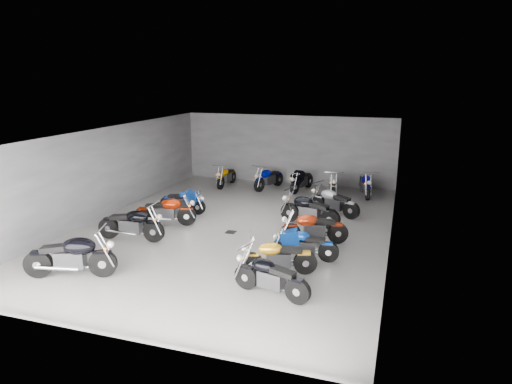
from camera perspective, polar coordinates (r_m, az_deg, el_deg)
ground at (r=15.47m, az=-2.50°, el=-4.46°), size 14.00×14.00×0.00m
wall_back at (r=21.60m, az=3.99°, el=5.31°), size 10.00×0.10×3.20m
wall_left at (r=17.40m, az=-18.19°, el=2.41°), size 0.10×14.00×3.20m
wall_right at (r=14.11m, az=16.80°, el=-0.15°), size 0.10×14.00×3.20m
ceiling at (r=14.75m, az=-2.64°, el=7.46°), size 10.00×14.00×0.04m
drain_grate at (r=15.03m, az=-3.17°, el=-5.02°), size 0.32×0.32×0.01m
motorcycle_left_a at (r=12.52m, az=-22.10°, el=-7.45°), size 2.26×0.94×1.03m
motorcycle_left_c at (r=14.66m, az=-15.28°, el=-3.88°), size 2.19×0.48×0.96m
motorcycle_left_d at (r=15.82m, az=-11.24°, el=-2.36°), size 2.06×0.85×0.94m
motorcycle_left_e at (r=17.19m, az=-9.11°, el=-1.14°), size 1.87×0.38×0.82m
motorcycle_right_a at (r=10.72m, az=1.78°, el=-10.51°), size 1.97×0.64×0.88m
motorcycle_right_b at (r=11.80m, az=2.70°, el=-8.11°), size 1.91×0.86×0.88m
motorcycle_right_c at (r=12.75m, az=6.01°, el=-6.57°), size 1.88×0.43×0.83m
motorcycle_right_d at (r=14.00m, az=7.19°, el=-4.46°), size 2.01×0.83×0.92m
motorcycle_right_e at (r=15.67m, az=6.64°, el=-2.27°), size 2.17×0.68×0.97m
motorcycle_right_f at (r=16.94m, az=9.66°, el=-1.21°), size 1.96×0.97×0.91m
motorcycle_back_b at (r=21.11m, az=-3.74°, el=1.99°), size 0.40×1.98×0.87m
motorcycle_back_c at (r=20.56m, az=1.58°, el=1.75°), size 0.82×2.00×0.91m
motorcycle_back_d at (r=20.29m, az=5.72°, el=1.49°), size 0.63×2.03×0.90m
motorcycle_back_e at (r=19.77m, az=9.66°, el=1.04°), size 0.53×2.09×0.92m
motorcycle_back_f at (r=19.89m, az=13.50°, el=0.95°), size 0.65×2.09×0.93m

